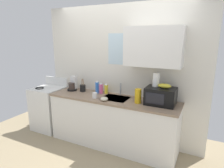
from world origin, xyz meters
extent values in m
cube|color=silver|center=(0.00, 0.35, 1.25)|extent=(3.10, 0.10, 2.50)
cube|color=white|center=(0.65, 0.14, 1.79)|extent=(0.90, 0.32, 0.62)
cube|color=silver|center=(0.06, 0.31, 1.73)|extent=(0.56, 0.02, 0.55)
cube|color=white|center=(0.00, 0.00, 0.43)|extent=(2.30, 0.60, 0.86)
cube|color=#8C725B|center=(0.00, 0.00, 0.88)|extent=(2.33, 0.63, 0.03)
cube|color=#9EA0A5|center=(0.06, 0.02, 0.83)|extent=(0.46, 0.38, 0.14)
cylinder|color=#B2B5BA|center=(0.06, 0.24, 1.01)|extent=(0.03, 0.03, 0.21)
cube|color=white|center=(-1.51, 0.00, 0.45)|extent=(0.60, 0.60, 0.90)
torus|color=black|center=(-1.63, -0.10, 0.91)|extent=(0.17, 0.17, 0.02)
cube|color=white|center=(-1.51, 0.28, 0.99)|extent=(0.60, 0.04, 0.18)
cube|color=black|center=(0.83, 0.05, 1.04)|extent=(0.46, 0.34, 0.27)
cube|color=black|center=(0.78, -0.12, 1.04)|extent=(0.28, 0.01, 0.17)
ellipsoid|color=gold|center=(0.88, 0.05, 1.20)|extent=(0.20, 0.11, 0.07)
cylinder|color=white|center=(0.73, 0.10, 1.28)|extent=(0.11, 0.11, 0.22)
cylinder|color=black|center=(-0.93, 0.08, 0.92)|extent=(0.19, 0.19, 0.03)
cylinder|color=#3F332D|center=(-0.93, 0.07, 1.00)|extent=(0.12, 0.12, 0.13)
cube|color=silver|center=(-0.93, 0.15, 1.05)|extent=(0.11, 0.09, 0.26)
cylinder|color=yellow|center=(-0.22, 0.20, 0.98)|extent=(0.07, 0.07, 0.16)
cone|color=white|center=(-0.22, 0.20, 1.08)|extent=(0.05, 0.05, 0.04)
cylinder|color=#E55999|center=(-0.31, 0.16, 0.99)|extent=(0.07, 0.07, 0.18)
cone|color=white|center=(-0.31, 0.16, 1.09)|extent=(0.05, 0.05, 0.04)
cylinder|color=blue|center=(-0.39, 0.14, 1.01)|extent=(0.07, 0.07, 0.21)
cone|color=white|center=(-0.39, 0.14, 1.13)|extent=(0.05, 0.05, 0.04)
cylinder|color=gold|center=(0.49, -0.05, 1.02)|extent=(0.10, 0.10, 0.23)
cylinder|color=white|center=(-0.26, -0.14, 0.95)|extent=(0.08, 0.08, 0.09)
cylinder|color=black|center=(-0.70, 0.12, 0.97)|extent=(0.11, 0.11, 0.13)
cylinder|color=olive|center=(-0.72, 0.12, 1.05)|extent=(0.03, 0.02, 0.21)
cylinder|color=olive|center=(-0.68, 0.13, 1.04)|extent=(0.03, 0.02, 0.21)
cylinder|color=olive|center=(-0.70, 0.10, 1.04)|extent=(0.01, 0.02, 0.21)
ellipsoid|color=beige|center=(-0.04, -0.20, 0.93)|extent=(0.13, 0.13, 0.06)
camera|label=1|loc=(1.46, -2.89, 1.93)|focal=31.14mm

